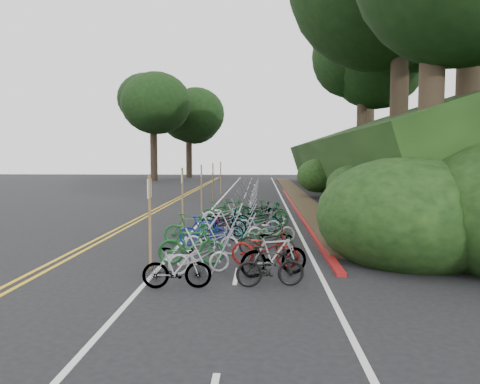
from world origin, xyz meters
name	(u,v)px	position (x,y,z in m)	size (l,w,h in m)	color
ground	(134,257)	(0.00, 0.00, 0.00)	(120.00, 120.00, 0.00)	black
road_markings	(200,214)	(0.63, 10.10, 0.00)	(7.47, 80.00, 0.01)	gold
red_curb	(297,210)	(5.70, 12.00, 0.05)	(0.25, 28.00, 0.10)	maroon
embankment	(396,162)	(12.96, 19.04, 2.57)	(14.30, 48.14, 9.11)	black
tree_cluster	(344,19)	(9.76, 22.03, 12.93)	(33.80, 55.17, 20.82)	#2D2319
bike_rack_front	(216,230)	(2.48, -0.71, 0.94)	(1.19, 3.39, 1.28)	gray
bike_racks_rest	(248,193)	(3.00, 13.00, 0.85)	(1.14, 23.00, 1.17)	gray
signpost_near	(150,216)	(0.80, -1.37, 1.42)	(0.08, 0.40, 2.48)	brown
signposts_rest	(208,182)	(0.60, 14.00, 1.43)	(0.08, 18.40, 2.50)	brown
bike_front	(190,229)	(1.32, 2.16, 0.52)	(1.74, 0.49, 1.05)	#144C1E
bike_valet	(241,227)	(3.02, 2.81, 0.47)	(3.17, 13.15, 1.10)	slate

